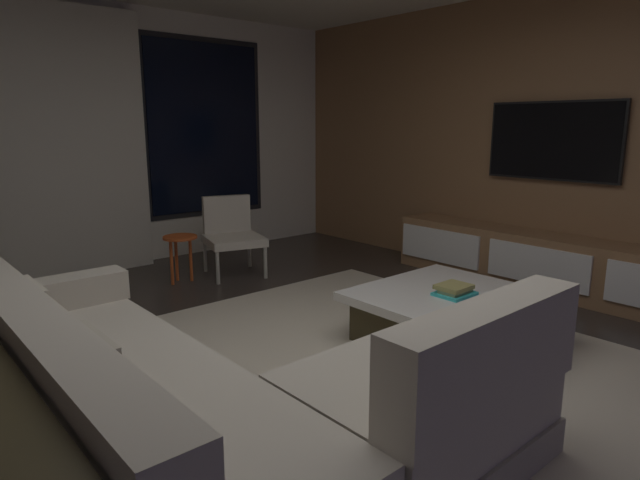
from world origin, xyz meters
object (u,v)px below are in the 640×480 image
Objects in this scene: side_stool at (180,245)px; sectional_couch at (203,405)px; media_console at (554,266)px; accent_chair_near_window at (231,231)px; book_stack_on_coffee_table at (454,290)px; coffee_table at (452,318)px; mounted_tv at (553,141)px.

sectional_couch is at bearing -115.14° from side_stool.
media_console is (3.64, 0.19, -0.04)m from sectional_couch.
accent_chair_near_window reaches higher than side_stool.
sectional_couch is at bearing -124.30° from accent_chair_near_window.
sectional_couch is 3.21× the size of accent_chair_near_window.
sectional_couch is 9.66× the size of book_stack_on_coffee_table.
side_stool is at bearing 105.17° from coffee_table.
coffee_table is (1.97, 0.09, -0.10)m from sectional_couch.
accent_chair_near_window is 3.17m from mounted_tv.
mounted_tv is at bearing 9.48° from book_stack_on_coffee_table.
mounted_tv is (2.55, -2.31, 0.98)m from side_stool.
mounted_tv reaches higher than sectional_couch.
media_console is at bearing -132.42° from mounted_tv.
side_stool is at bearing 137.83° from mounted_tv.
media_console is 1.13m from mounted_tv.
media_console reaches higher than side_stool.
book_stack_on_coffee_table is at bearing -176.18° from media_console.
coffee_table is 1.67m from media_console.
mounted_tv reaches higher than coffee_table.
media_console is at bearing 3.37° from coffee_table.
sectional_couch is 2.98m from side_stool.
accent_chair_near_window is 0.56m from side_stool.
book_stack_on_coffee_table is 0.56× the size of side_stool.
book_stack_on_coffee_table is (-0.01, -0.01, 0.21)m from coffee_table.
coffee_table is at bearing 2.64° from sectional_couch.
coffee_table is at bearing -176.63° from media_console.
sectional_couch is 1.98m from coffee_table.
sectional_couch reaches higher than coffee_table.
mounted_tv is at bearing -42.17° from side_stool.
coffee_table is at bearing -74.83° from side_stool.
book_stack_on_coffee_table is at bearing 2.25° from sectional_couch.
media_console is at bearing 3.82° from book_stack_on_coffee_table.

